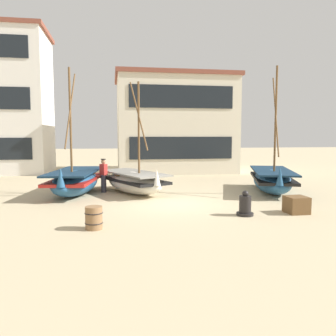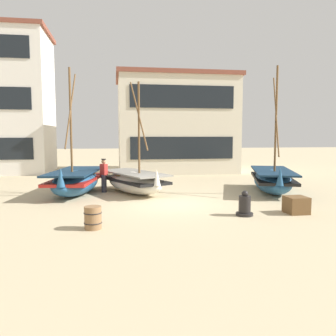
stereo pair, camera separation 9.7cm
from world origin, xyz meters
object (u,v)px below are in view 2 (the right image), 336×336
at_px(fishing_boat_far_right, 76,181).
at_px(wooden_barrel, 93,218).
at_px(capstan_winch, 245,206).
at_px(fishing_boat_near_left, 134,181).
at_px(fishing_boat_centre_large, 273,180).
at_px(cargo_crate, 296,205).
at_px(fisherman_by_hull, 104,176).
at_px(harbor_building_main, 175,124).

distance_m(fishing_boat_far_right, wooden_barrel, 6.57).
height_order(capstan_winch, wooden_barrel, capstan_winch).
distance_m(fishing_boat_near_left, fishing_boat_centre_large, 6.93).
relative_size(capstan_winch, cargo_crate, 1.21).
bearing_deg(capstan_winch, fisherman_by_hull, 131.10).
relative_size(fishing_boat_far_right, capstan_winch, 6.60).
xyz_separation_m(capstan_winch, harbor_building_main, (0.17, 15.32, 3.37)).
bearing_deg(harbor_building_main, fishing_boat_near_left, -110.84).
height_order(fisherman_by_hull, harbor_building_main, harbor_building_main).
height_order(fisherman_by_hull, cargo_crate, fisherman_by_hull).
distance_m(fishing_boat_far_right, capstan_winch, 8.46).
bearing_deg(fishing_boat_far_right, capstan_winch, -40.44).
relative_size(capstan_winch, harbor_building_main, 0.10).
bearing_deg(cargo_crate, fisherman_by_hull, 140.72).
distance_m(capstan_winch, harbor_building_main, 15.69).
relative_size(fishing_boat_centre_large, fisherman_by_hull, 3.63).
bearing_deg(cargo_crate, harbor_building_main, 96.82).
distance_m(fishing_boat_near_left, fisherman_by_hull, 1.57).
bearing_deg(fishing_boat_centre_large, fishing_boat_near_left, 173.72).
distance_m(fishing_boat_near_left, cargo_crate, 7.74).
relative_size(fisherman_by_hull, wooden_barrel, 2.41).
xyz_separation_m(fisherman_by_hull, wooden_barrel, (-0.13, -6.81, -0.48)).
distance_m(fishing_boat_far_right, fisherman_by_hull, 1.40).
distance_m(fishing_boat_near_left, capstan_winch, 6.47).
bearing_deg(fishing_boat_near_left, fishing_boat_centre_large, -6.28).
bearing_deg(fisherman_by_hull, fishing_boat_far_right, -164.91).
height_order(fishing_boat_near_left, cargo_crate, fishing_boat_near_left).
height_order(fishing_boat_near_left, harbor_building_main, harbor_building_main).
bearing_deg(fishing_boat_centre_large, capstan_winch, -125.35).
xyz_separation_m(capstan_winch, cargo_crate, (2.00, 0.04, -0.04)).
height_order(fishing_boat_centre_large, cargo_crate, fishing_boat_centre_large).
height_order(fishing_boat_near_left, fishing_boat_centre_large, fishing_boat_centre_large).
distance_m(fisherman_by_hull, capstan_winch, 7.77).
xyz_separation_m(fishing_boat_centre_large, capstan_winch, (-3.26, -4.60, -0.28)).
relative_size(fishing_boat_near_left, capstan_winch, 6.05).
distance_m(capstan_winch, cargo_crate, 2.00).
relative_size(fishing_boat_centre_large, cargo_crate, 8.23).
bearing_deg(harbor_building_main, cargo_crate, -83.18).
bearing_deg(capstan_winch, fishing_boat_near_left, 124.09).
xyz_separation_m(fishing_boat_centre_large, wooden_barrel, (-8.49, -5.57, -0.28)).
height_order(fisherman_by_hull, wooden_barrel, fisherman_by_hull).
bearing_deg(fishing_boat_near_left, harbor_building_main, 69.16).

